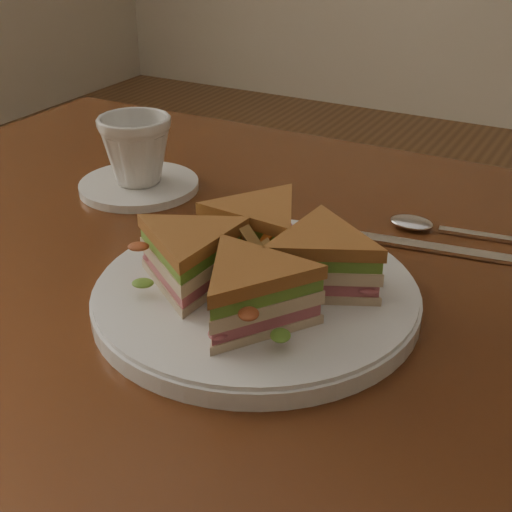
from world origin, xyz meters
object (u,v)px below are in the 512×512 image
at_px(knife, 414,245).
at_px(coffee_cup, 136,150).
at_px(sandwich_wedges, 256,261).
at_px(spoon, 433,227).
at_px(saucer, 139,186).
at_px(table, 290,361).
at_px(plate, 256,297).

xyz_separation_m(knife, coffee_cup, (-0.35, -0.01, 0.05)).
xyz_separation_m(sandwich_wedges, knife, (0.09, 0.18, -0.04)).
xyz_separation_m(spoon, knife, (-0.01, -0.05, -0.00)).
bearing_deg(saucer, knife, 2.01).
height_order(table, spoon, spoon).
relative_size(saucer, coffee_cup, 1.66).
height_order(table, coffee_cup, coffee_cup).
height_order(saucer, coffee_cup, coffee_cup).
distance_m(sandwich_wedges, spoon, 0.25).
bearing_deg(coffee_cup, knife, -15.75).
relative_size(sandwich_wedges, knife, 1.21).
bearing_deg(saucer, coffee_cup, 0.00).
height_order(plate, spoon, plate).
relative_size(plate, coffee_cup, 3.31).
xyz_separation_m(knife, saucer, (-0.35, -0.01, 0.00)).
relative_size(sandwich_wedges, coffee_cup, 2.93).
relative_size(knife, saucer, 1.46).
relative_size(spoon, coffee_cup, 2.07).
distance_m(sandwich_wedges, knife, 0.20).
distance_m(plate, spoon, 0.25).
bearing_deg(saucer, spoon, 9.74).
distance_m(sandwich_wedges, coffee_cup, 0.31).
relative_size(table, plate, 4.09).
bearing_deg(table, coffee_cup, 157.81).
distance_m(knife, coffee_cup, 0.35).
bearing_deg(knife, saucer, 173.52).
relative_size(table, sandwich_wedges, 4.62).
relative_size(table, coffee_cup, 13.56).
height_order(sandwich_wedges, spoon, sandwich_wedges).
bearing_deg(knife, sandwich_wedges, -125.43).
distance_m(spoon, saucer, 0.36).
bearing_deg(spoon, table, -125.69).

